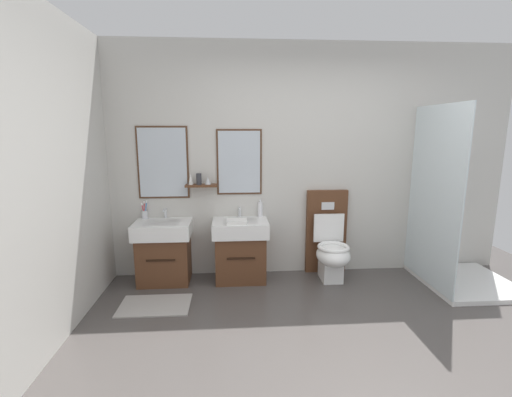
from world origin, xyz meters
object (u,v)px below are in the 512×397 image
object	(u,v)px
vanity_sink_right	(240,248)
vanity_sink_left	(164,250)
toothbrush_cup	(145,214)
folded_hand_towel	(237,222)
shower_tray	(454,249)
soap_dispenser	(260,209)
toilet	(329,246)

from	to	relation	value
vanity_sink_right	vanity_sink_left	bearing A→B (deg)	180.00
toothbrush_cup	folded_hand_towel	distance (m)	1.08
vanity_sink_left	folded_hand_towel	bearing A→B (deg)	-9.35
folded_hand_towel	shower_tray	xyz separation A→B (m)	(2.36, -0.18, -0.31)
vanity_sink_left	folded_hand_towel	xyz separation A→B (m)	(0.82, -0.13, 0.35)
toothbrush_cup	soap_dispenser	size ratio (longest dim) A/B	1.04
toothbrush_cup	toilet	bearing A→B (deg)	-4.36
toilet	shower_tray	distance (m)	1.33
toilet	toothbrush_cup	bearing A→B (deg)	175.64
soap_dispenser	toothbrush_cup	bearing A→B (deg)	-179.58
vanity_sink_right	shower_tray	size ratio (longest dim) A/B	0.36
toilet	toothbrush_cup	xyz separation A→B (m)	(-2.11, 0.16, 0.38)
vanity_sink_right	folded_hand_towel	distance (m)	0.38
soap_dispenser	folded_hand_towel	world-z (taller)	soap_dispenser
toilet	shower_tray	world-z (taller)	shower_tray
vanity_sink_right	toilet	distance (m)	1.03
toothbrush_cup	shower_tray	xyz separation A→B (m)	(3.41, -0.47, -0.34)
shower_tray	vanity_sink_left	bearing A→B (deg)	174.32
vanity_sink_left	toothbrush_cup	size ratio (longest dim) A/B	3.31
vanity_sink_right	toothbrush_cup	distance (m)	1.16
soap_dispenser	toilet	bearing A→B (deg)	-12.21
vanity_sink_right	shower_tray	distance (m)	2.34
toothbrush_cup	vanity_sink_right	bearing A→B (deg)	-8.18
toothbrush_cup	shower_tray	distance (m)	3.46
soap_dispenser	folded_hand_towel	bearing A→B (deg)	-132.90
vanity_sink_right	toothbrush_cup	size ratio (longest dim) A/B	3.31
soap_dispenser	shower_tray	bearing A→B (deg)	-13.01
vanity_sink_right	toothbrush_cup	world-z (taller)	toothbrush_cup
toilet	folded_hand_towel	xyz separation A→B (m)	(-1.07, -0.13, 0.34)
vanity_sink_right	soap_dispenser	bearing A→B (deg)	34.75
vanity_sink_right	toothbrush_cup	bearing A→B (deg)	171.82
vanity_sink_right	soap_dispenser	xyz separation A→B (m)	(0.24, 0.17, 0.42)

